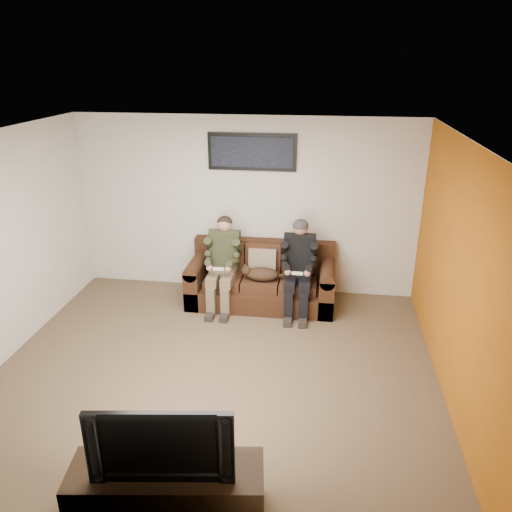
# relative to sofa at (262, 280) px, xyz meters

# --- Properties ---
(floor) EXTENTS (5.00, 5.00, 0.00)m
(floor) POSITION_rel_sofa_xyz_m (-0.30, -1.82, -0.32)
(floor) COLOR brown
(floor) RESTS_ON ground
(ceiling) EXTENTS (5.00, 5.00, 0.00)m
(ceiling) POSITION_rel_sofa_xyz_m (-0.30, -1.82, 2.28)
(ceiling) COLOR silver
(ceiling) RESTS_ON ground
(wall_back) EXTENTS (5.00, 0.00, 5.00)m
(wall_back) POSITION_rel_sofa_xyz_m (-0.30, 0.43, 0.98)
(wall_back) COLOR beige
(wall_back) RESTS_ON ground
(wall_front) EXTENTS (5.00, 0.00, 5.00)m
(wall_front) POSITION_rel_sofa_xyz_m (-0.30, -4.07, 0.98)
(wall_front) COLOR beige
(wall_front) RESTS_ON ground
(wall_right) EXTENTS (0.00, 4.50, 4.50)m
(wall_right) POSITION_rel_sofa_xyz_m (2.20, -1.82, 0.98)
(wall_right) COLOR beige
(wall_right) RESTS_ON ground
(accent_wall_right) EXTENTS (0.00, 4.50, 4.50)m
(accent_wall_right) POSITION_rel_sofa_xyz_m (2.19, -1.82, 0.98)
(accent_wall_right) COLOR #AA5911
(accent_wall_right) RESTS_ON ground
(sofa) EXTENTS (2.07, 0.89, 0.85)m
(sofa) POSITION_rel_sofa_xyz_m (0.00, 0.00, 0.00)
(sofa) COLOR #351D10
(sofa) RESTS_ON ground
(throw_pillow) EXTENTS (0.40, 0.19, 0.39)m
(throw_pillow) POSITION_rel_sofa_xyz_m (-0.00, 0.04, 0.28)
(throw_pillow) COLOR #876F58
(throw_pillow) RESTS_ON sofa
(throw_blanket) EXTENTS (0.42, 0.21, 0.08)m
(throw_blanket) POSITION_rel_sofa_xyz_m (-0.63, 0.26, 0.53)
(throw_blanket) COLOR tan
(throw_blanket) RESTS_ON sofa
(person_left) EXTENTS (0.51, 0.87, 1.27)m
(person_left) POSITION_rel_sofa_xyz_m (-0.53, -0.17, 0.39)
(person_left) COLOR brown
(person_left) RESTS_ON sofa
(person_right) EXTENTS (0.51, 0.86, 1.28)m
(person_right) POSITION_rel_sofa_xyz_m (0.53, -0.17, 0.39)
(person_right) COLOR black
(person_right) RESTS_ON sofa
(cat) EXTENTS (0.66, 0.26, 0.24)m
(cat) POSITION_rel_sofa_xyz_m (0.01, -0.20, 0.19)
(cat) COLOR #422A1A
(cat) RESTS_ON sofa
(framed_poster) EXTENTS (1.25, 0.05, 0.52)m
(framed_poster) POSITION_rel_sofa_xyz_m (-0.20, 0.39, 1.78)
(framed_poster) COLOR black
(framed_poster) RESTS_ON wall_back
(tv_stand) EXTENTS (1.52, 0.67, 0.46)m
(tv_stand) POSITION_rel_sofa_xyz_m (-0.24, -3.77, -0.09)
(tv_stand) COLOR black
(tv_stand) RESTS_ON ground
(television) EXTENTS (1.07, 0.28, 0.61)m
(television) POSITION_rel_sofa_xyz_m (-0.24, -3.77, 0.45)
(television) COLOR black
(television) RESTS_ON tv_stand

